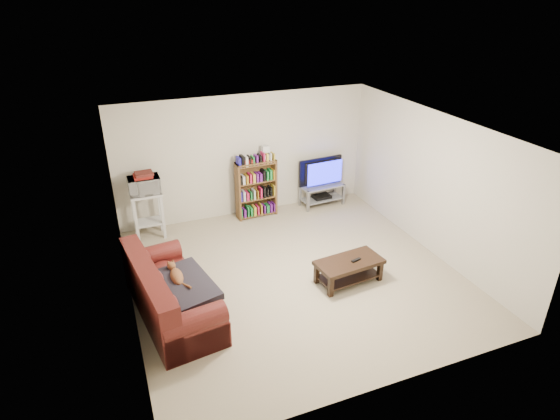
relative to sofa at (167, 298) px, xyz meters
name	(u,v)px	position (x,y,z in m)	size (l,w,h in m)	color
floor	(295,275)	(2.05, 0.28, -0.31)	(5.00, 5.00, 0.00)	#BBAC8B
ceiling	(297,130)	(2.05, 0.28, 2.09)	(5.00, 5.00, 0.00)	white
wall_back	(245,156)	(2.05, 2.78, 0.89)	(5.00, 5.00, 0.00)	silver
wall_front	(391,304)	(2.05, -2.22, 0.89)	(5.00, 5.00, 0.00)	silver
wall_left	(122,238)	(-0.45, 0.28, 0.89)	(5.00, 5.00, 0.00)	silver
wall_right	(433,184)	(4.55, 0.28, 0.89)	(5.00, 5.00, 0.00)	silver
sofa	(167,298)	(0.00, 0.00, 0.00)	(1.14, 2.11, 0.86)	#5C1B17
blanket	(181,287)	(0.20, -0.11, 0.21)	(0.78, 1.01, 0.10)	#242029
cat	(177,276)	(0.17, 0.07, 0.27)	(0.22, 0.55, 0.16)	brown
coffee_table	(349,267)	(2.76, -0.18, -0.04)	(1.09, 0.62, 0.38)	black
remote	(356,260)	(2.86, -0.22, 0.08)	(0.17, 0.05, 0.02)	black
tv_stand	(322,191)	(3.61, 2.50, 0.00)	(0.94, 0.47, 0.45)	#999EA3
television	(323,172)	(3.61, 2.50, 0.43)	(0.98, 0.13, 0.56)	black
dvd_player	(322,197)	(3.61, 2.50, -0.12)	(0.36, 0.25, 0.06)	black
bookshelf	(256,188)	(2.18, 2.53, 0.29)	(0.81, 0.29, 1.16)	brown
shelf_clutter	(260,155)	(2.28, 2.54, 0.96)	(0.59, 0.21, 0.28)	silver
microwave_stand	(148,209)	(0.08, 2.44, 0.25)	(0.55, 0.40, 0.88)	silver
microwave	(144,185)	(0.08, 2.44, 0.72)	(0.54, 0.37, 0.30)	silver
game_boxes	(143,176)	(0.08, 2.44, 0.89)	(0.32, 0.28, 0.05)	maroon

